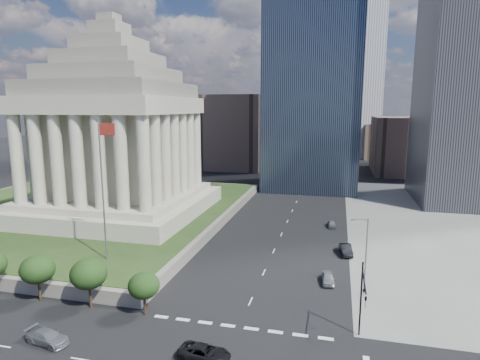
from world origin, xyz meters
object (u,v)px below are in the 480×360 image
(flagpole, at_px, (103,182))
(parked_sedan_near, at_px, (328,278))
(traffic_signal_ne, at_px, (362,296))
(street_lamp_north, at_px, (365,252))
(parked_sedan_far, at_px, (332,224))
(suv_grey, at_px, (47,337))
(war_memorial, at_px, (114,117))
(parked_sedan_mid, at_px, (346,250))
(pickup_truck, at_px, (205,353))

(flagpole, height_order, parked_sedan_near, flagpole)
(flagpole, relative_size, parked_sedan_near, 5.01)
(traffic_signal_ne, xyz_separation_m, street_lamp_north, (0.83, 11.30, 0.41))
(flagpole, height_order, parked_sedan_far, flagpole)
(suv_grey, distance_m, parked_sedan_far, 54.53)
(war_memorial, distance_m, parked_sedan_far, 48.12)
(street_lamp_north, bearing_deg, suv_grey, -149.33)
(parked_sedan_near, bearing_deg, war_memorial, 148.49)
(war_memorial, xyz_separation_m, parked_sedan_mid, (45.50, -8.77, -20.62))
(flagpole, bearing_deg, street_lamp_north, 1.63)
(suv_grey, distance_m, parked_sedan_near, 34.13)
(traffic_signal_ne, bearing_deg, flagpole, 163.29)
(traffic_signal_ne, distance_m, street_lamp_north, 11.34)
(street_lamp_north, distance_m, parked_sedan_near, 7.09)
(parked_sedan_mid, bearing_deg, street_lamp_north, -90.73)
(parked_sedan_near, xyz_separation_m, parked_sedan_far, (0.00, 26.39, -0.05))
(war_memorial, height_order, traffic_signal_ne, war_memorial)
(war_memorial, height_order, parked_sedan_far, war_memorial)
(war_memorial, distance_m, street_lamp_north, 54.92)
(pickup_truck, height_order, parked_sedan_far, pickup_truck)
(traffic_signal_ne, xyz_separation_m, pickup_truck, (-14.23, -5.95, -4.56))
(parked_sedan_near, bearing_deg, street_lamp_north, -36.88)
(parked_sedan_mid, bearing_deg, pickup_truck, -120.83)
(traffic_signal_ne, relative_size, parked_sedan_mid, 1.69)
(flagpole, bearing_deg, war_memorial, 116.89)
(flagpole, relative_size, street_lamp_north, 2.00)
(war_memorial, bearing_deg, pickup_truck, -51.28)
(parked_sedan_far, bearing_deg, pickup_truck, -108.13)
(parked_sedan_near, bearing_deg, flagpole, -179.48)
(flagpole, distance_m, traffic_signal_ne, 36.69)
(war_memorial, relative_size, street_lamp_north, 3.90)
(traffic_signal_ne, height_order, street_lamp_north, street_lamp_north)
(street_lamp_north, bearing_deg, parked_sedan_far, 98.50)
(flagpole, relative_size, parked_sedan_far, 5.37)
(war_memorial, height_order, street_lamp_north, war_memorial)
(parked_sedan_near, relative_size, parked_sedan_mid, 0.84)
(street_lamp_north, bearing_deg, traffic_signal_ne, -94.19)
(suv_grey, distance_m, parked_sedan_mid, 43.96)
(street_lamp_north, height_order, pickup_truck, street_lamp_north)
(war_memorial, relative_size, pickup_truck, 7.84)
(pickup_truck, height_order, parked_sedan_near, pickup_truck)
(street_lamp_north, distance_m, parked_sedan_mid, 15.16)
(pickup_truck, distance_m, suv_grey, 16.18)
(street_lamp_north, height_order, parked_sedan_mid, street_lamp_north)
(pickup_truck, relative_size, parked_sedan_mid, 1.05)
(war_memorial, distance_m, parked_sedan_mid, 50.72)
(traffic_signal_ne, height_order, parked_sedan_mid, traffic_signal_ne)
(war_memorial, bearing_deg, street_lamp_north, -25.92)
(pickup_truck, distance_m, parked_sedan_mid, 34.15)
(suv_grey, bearing_deg, flagpole, 22.51)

